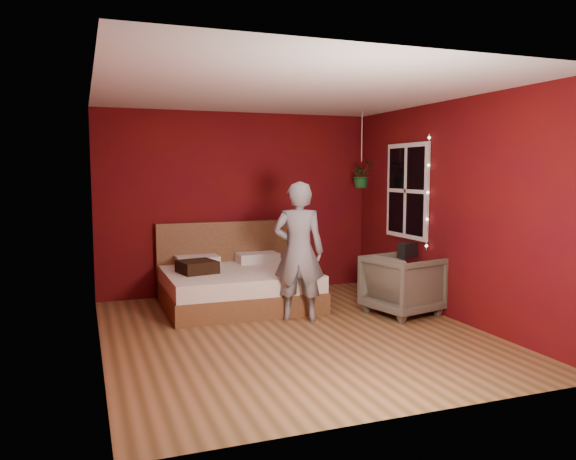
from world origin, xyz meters
name	(u,v)px	position (x,y,z in m)	size (l,w,h in m)	color
floor	(293,333)	(0.00, 0.00, 0.00)	(4.50, 4.50, 0.00)	#95653B
room_walls	(293,179)	(0.00, 0.00, 1.68)	(4.04, 4.54, 2.62)	#5D0F09
window	(407,191)	(1.97, 0.90, 1.50)	(0.05, 0.97, 1.27)	white
fairy_lights	(428,192)	(1.94, 0.38, 1.50)	(0.04, 0.04, 1.45)	silver
bed	(237,284)	(-0.24, 1.48, 0.27)	(1.90, 1.62, 1.05)	brown
person	(299,251)	(0.26, 0.50, 0.82)	(0.60, 0.39, 1.64)	gray
armchair	(403,284)	(1.57, 0.30, 0.37)	(0.79, 0.81, 0.74)	#5C5848
handbag	(408,250)	(1.50, 0.12, 0.83)	(0.24, 0.12, 0.17)	black
throw_pillow	(197,267)	(-0.78, 1.40, 0.55)	(0.44, 0.44, 0.16)	black
hanging_plant	(361,175)	(1.63, 1.56, 1.71)	(0.41, 0.38, 1.08)	silver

